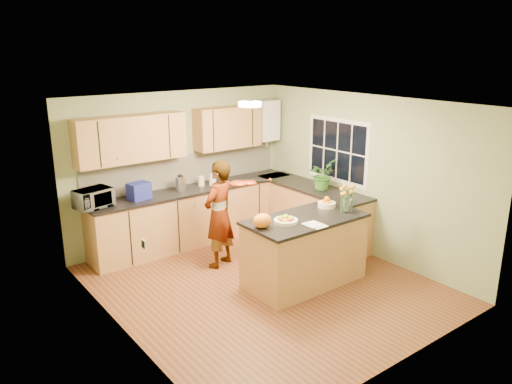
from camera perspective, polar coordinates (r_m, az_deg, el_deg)
floor at (r=7.04m, az=0.84°, el=-10.54°), size 4.50×4.50×0.00m
ceiling at (r=6.32m, az=0.93°, el=10.12°), size 4.00×4.50×0.02m
wall_back at (r=8.39m, az=-8.65°, el=2.84°), size 4.00×0.02×2.50m
wall_front at (r=5.10m, az=16.79°, el=-6.69°), size 4.00×0.02×2.50m
wall_left at (r=5.63m, az=-15.40°, el=-4.39°), size 0.02×4.50×2.50m
wall_right at (r=7.92m, az=12.35°, el=1.83°), size 0.02×4.50×2.50m
back_counter at (r=8.41m, az=-6.84°, el=-2.60°), size 3.64×0.62×0.94m
right_counter at (r=8.49m, az=6.36°, el=-2.40°), size 0.62×2.24×0.94m
splashback at (r=8.44m, az=-8.00°, el=2.59°), size 3.60×0.02×0.52m
upper_cabinets at (r=8.05m, az=-9.35°, el=6.59°), size 3.20×0.34×0.70m
boiler at (r=9.07m, az=1.20°, el=8.19°), size 0.40×0.30×0.86m
window_right at (r=8.24m, az=9.28°, el=4.69°), size 0.01×1.30×1.05m
light_switch at (r=5.10m, az=-12.71°, el=-5.80°), size 0.02×0.09×0.09m
ceiling_lamp at (r=6.56m, az=-0.71°, el=10.01°), size 0.30×0.30×0.07m
peninsula_island at (r=6.94m, az=5.56°, el=-6.65°), size 1.68×0.86×0.96m
fruit_dish at (r=6.53m, az=3.43°, el=-3.17°), size 0.31×0.31×0.11m
orange_bowl at (r=7.22m, az=8.09°, el=-1.25°), size 0.25×0.25×0.15m
flower_vase at (r=6.97m, az=10.37°, el=-0.04°), size 0.24×0.24×0.44m
orange_bag at (r=6.34m, az=0.73°, el=-3.29°), size 0.30×0.28×0.19m
papers at (r=6.50m, az=6.82°, el=-3.74°), size 0.20×0.28×0.01m
violinist at (r=7.36m, az=-4.24°, el=-2.55°), size 0.69×0.57×1.62m
violin at (r=7.15m, az=-2.01°, el=0.98°), size 0.66×0.57×0.16m
microwave at (r=7.54m, az=-18.10°, el=-0.70°), size 0.57×0.45×0.28m
blue_box at (r=7.79m, az=-13.23°, el=0.13°), size 0.35×0.28×0.25m
kettle at (r=8.09m, az=-8.61°, el=1.03°), size 0.17×0.17×0.32m
jar_cream at (r=8.36m, az=-6.29°, el=1.26°), size 0.12×0.12×0.16m
jar_white at (r=8.37m, az=-4.98°, el=1.39°), size 0.14×0.14×0.18m
potted_plant at (r=8.14m, az=7.53°, el=2.00°), size 0.56×0.52×0.49m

